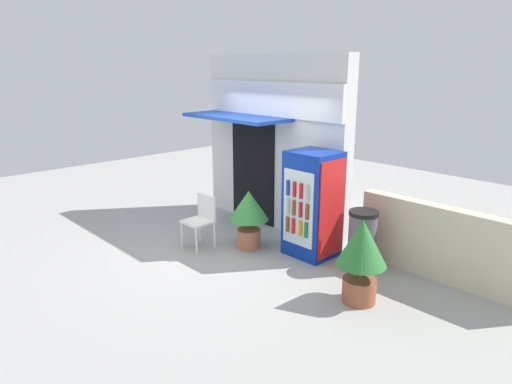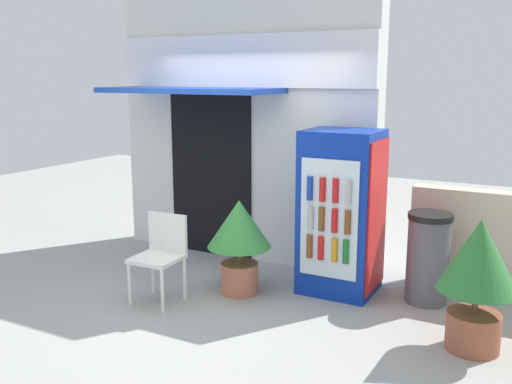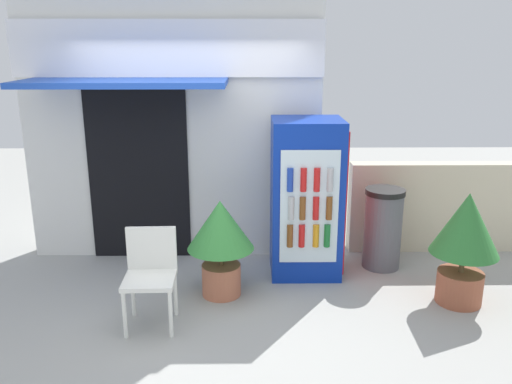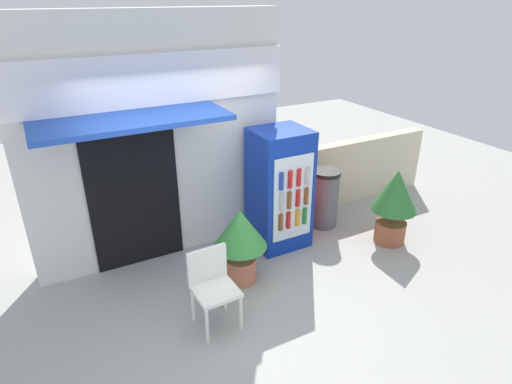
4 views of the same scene
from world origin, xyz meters
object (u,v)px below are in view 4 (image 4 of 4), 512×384
Objects in this scene: potted_plant_curbside at (395,199)px; trash_bin at (325,198)px; drink_cooler at (280,189)px; potted_plant_near_shop at (240,236)px; plastic_chair at (212,282)px.

potted_plant_curbside reaches higher than trash_bin.
drink_cooler is 1.71× the size of potted_plant_near_shop.
drink_cooler is at bearing 35.88° from plastic_chair.
drink_cooler reaches higher than potted_plant_near_shop.
plastic_chair is at bearing -144.12° from drink_cooler.
trash_bin is at bearing 122.91° from potted_plant_curbside.
potted_plant_curbside reaches higher than potted_plant_near_shop.
trash_bin is at bearing 20.56° from potted_plant_near_shop.
potted_plant_curbside is (2.34, -0.20, 0.05)m from potted_plant_near_shop.
potted_plant_curbside is (1.44, -0.75, -0.16)m from drink_cooler.
potted_plant_curbside is at bearing -4.80° from potted_plant_near_shop.
drink_cooler is 1.86× the size of trash_bin.
potted_plant_curbside reaches higher than plastic_chair.
potted_plant_curbside is at bearing -27.64° from drink_cooler.
drink_cooler is 1.52× the size of potted_plant_curbside.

